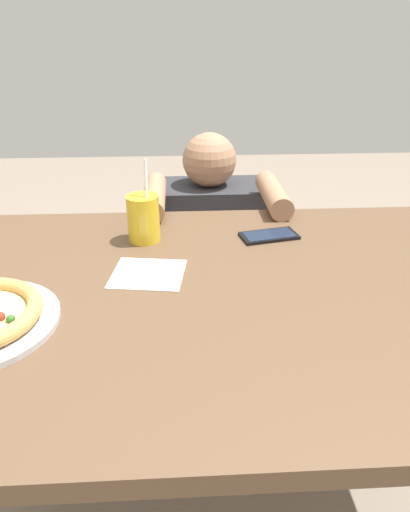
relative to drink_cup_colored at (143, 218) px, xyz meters
The scene contains 6 objects.
ground_plane 0.87m from the drink_cup_colored, 52.70° to the right, with size 8.00×8.00×0.00m, color gray.
dining_table 0.36m from the drink_cup_colored, 52.70° to the right, with size 1.37×0.91×0.75m.
drink_cup_colored is the anchor object (origin of this frame).
paper_napkin 0.20m from the drink_cup_colored, 84.28° to the right, with size 0.16×0.14×0.00m, color white.
cell_phone 0.33m from the drink_cup_colored, ahead, with size 0.16×0.10×0.01m.
diner_seated 0.65m from the drink_cup_colored, 66.60° to the left, with size 0.44×0.53×0.93m.
Camera 1 is at (-0.10, -0.84, 1.26)m, focal length 32.03 mm.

